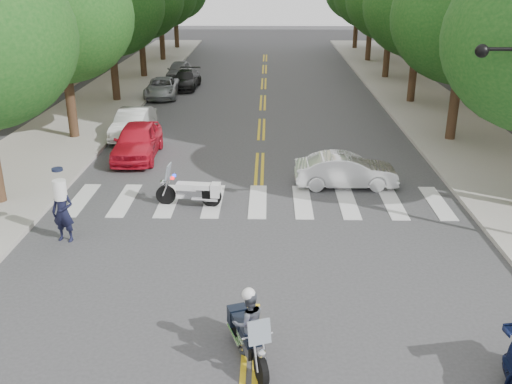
{
  "coord_description": "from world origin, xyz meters",
  "views": [
    {
      "loc": [
        0.35,
        -11.78,
        7.59
      ],
      "look_at": [
        -0.01,
        4.11,
        1.3
      ],
      "focal_mm": 40.0,
      "sensor_mm": 36.0,
      "label": 1
    }
  ],
  "objects_px": {
    "motorcycle_police": "(248,327)",
    "convertible": "(346,171)",
    "motorcycle_parked": "(194,192)",
    "officer_standing": "(63,212)"
  },
  "relations": [
    {
      "from": "motorcycle_police",
      "to": "convertible",
      "type": "distance_m",
      "value": 10.54
    },
    {
      "from": "convertible",
      "to": "motorcycle_police",
      "type": "bearing_deg",
      "value": 161.17
    },
    {
      "from": "motorcycle_police",
      "to": "convertible",
      "type": "bearing_deg",
      "value": -127.81
    },
    {
      "from": "motorcycle_parked",
      "to": "convertible",
      "type": "bearing_deg",
      "value": -64.95
    },
    {
      "from": "motorcycle_police",
      "to": "convertible",
      "type": "height_order",
      "value": "motorcycle_police"
    },
    {
      "from": "motorcycle_parked",
      "to": "officer_standing",
      "type": "relative_size",
      "value": 1.24
    },
    {
      "from": "motorcycle_police",
      "to": "convertible",
      "type": "relative_size",
      "value": 0.54
    },
    {
      "from": "motorcycle_parked",
      "to": "officer_standing",
      "type": "height_order",
      "value": "officer_standing"
    },
    {
      "from": "officer_standing",
      "to": "motorcycle_police",
      "type": "bearing_deg",
      "value": -32.71
    },
    {
      "from": "convertible",
      "to": "motorcycle_parked",
      "type": "bearing_deg",
      "value": 108.95
    }
  ]
}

